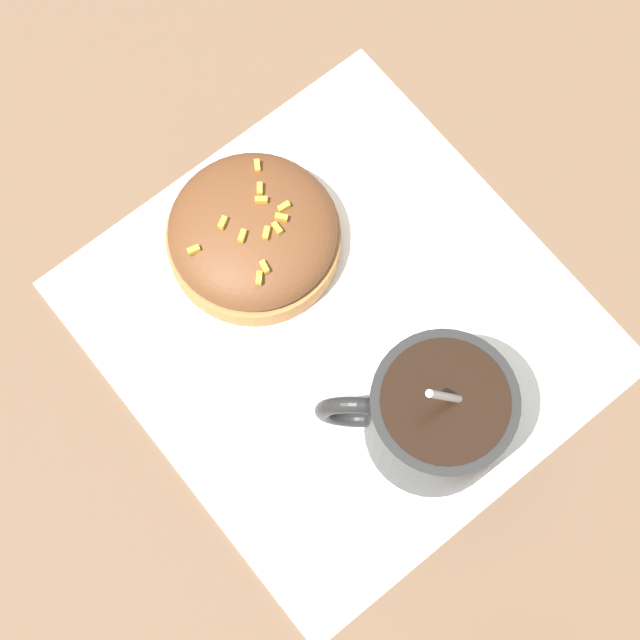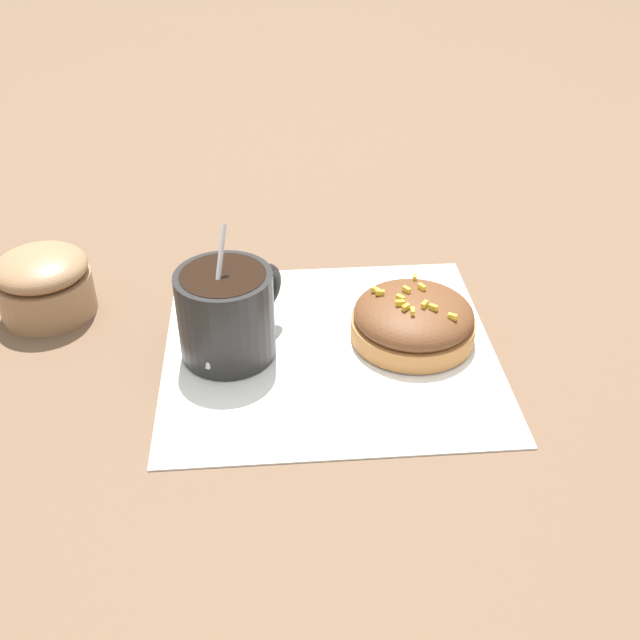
{
  "view_description": "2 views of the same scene",
  "coord_description": "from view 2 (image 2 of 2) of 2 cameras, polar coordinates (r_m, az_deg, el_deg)",
  "views": [
    {
      "loc": [
        0.12,
        -0.14,
        0.6
      ],
      "look_at": [
        -0.0,
        -0.02,
        0.04
      ],
      "focal_mm": 60.0,
      "sensor_mm": 36.0,
      "label": 1
    },
    {
      "loc": [
        0.11,
        0.48,
        0.37
      ],
      "look_at": [
        0.01,
        0.01,
        0.04
      ],
      "focal_mm": 42.0,
      "sensor_mm": 36.0,
      "label": 2
    }
  ],
  "objects": [
    {
      "name": "ground_plane",
      "position": [
        0.62,
        0.71,
        -2.26
      ],
      "size": [
        3.0,
        3.0,
        0.0
      ],
      "primitive_type": "plane",
      "color": "brown"
    },
    {
      "name": "paper_napkin",
      "position": [
        0.62,
        0.71,
        -2.15
      ],
      "size": [
        0.3,
        0.29,
        0.0
      ],
      "color": "white",
      "rests_on": "ground_plane"
    },
    {
      "name": "coffee_cup",
      "position": [
        0.59,
        -7.1,
        0.77
      ],
      "size": [
        0.09,
        0.09,
        0.11
      ],
      "color": "black",
      "rests_on": "paper_napkin"
    },
    {
      "name": "frosted_pastry",
      "position": [
        0.62,
        7.06,
        0.16
      ],
      "size": [
        0.1,
        0.1,
        0.04
      ],
      "color": "#B2753D",
      "rests_on": "paper_napkin"
    },
    {
      "name": "sugar_bowl",
      "position": [
        0.69,
        -20.29,
        2.67
      ],
      "size": [
        0.08,
        0.08,
        0.06
      ],
      "color": "#99704C",
      "rests_on": "ground_plane"
    }
  ]
}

